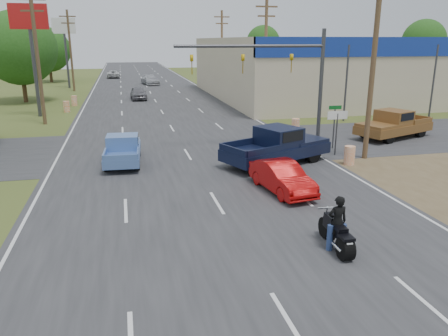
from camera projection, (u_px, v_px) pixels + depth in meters
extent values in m
plane|color=#414E1F|center=(289.00, 323.00, 10.12)|extent=(200.00, 200.00, 0.00)
cube|color=#2D2D30|center=(155.00, 101.00, 47.52)|extent=(15.00, 180.00, 0.02)
cube|color=#2D2D30|center=(183.00, 147.00, 26.95)|extent=(120.00, 10.00, 0.02)
cube|color=brown|center=(423.00, 171.00, 21.85)|extent=(8.00, 18.00, 0.01)
cube|color=#B7A88C|center=(417.00, 66.00, 53.52)|extent=(50.00, 28.00, 6.60)
cylinder|color=#4C3823|center=(373.00, 66.00, 22.93)|extent=(0.28, 0.28, 10.00)
cylinder|color=#4C3823|center=(265.00, 55.00, 39.76)|extent=(0.28, 0.28, 10.00)
cube|color=#4C3823|center=(267.00, 7.00, 38.58)|extent=(2.00, 0.14, 0.14)
cube|color=#4C3823|center=(266.00, 16.00, 38.81)|extent=(1.60, 0.14, 0.14)
cylinder|color=#4C3823|center=(222.00, 51.00, 56.59)|extent=(0.28, 0.28, 10.00)
cube|color=#4C3823|center=(222.00, 17.00, 55.41)|extent=(2.00, 0.14, 0.14)
cube|color=#4C3823|center=(222.00, 23.00, 55.64)|extent=(1.60, 0.14, 0.14)
cylinder|color=#4C3823|center=(38.00, 59.00, 32.84)|extent=(0.28, 0.28, 10.00)
cube|color=#4C3823|center=(32.00, 11.00, 31.89)|extent=(1.60, 0.14, 0.14)
cylinder|color=#4C3823|center=(71.00, 51.00, 55.29)|extent=(0.28, 0.28, 10.00)
cube|color=#4C3823|center=(67.00, 16.00, 54.11)|extent=(2.00, 0.14, 0.14)
cube|color=#4C3823|center=(68.00, 23.00, 54.33)|extent=(1.60, 0.14, 0.14)
cylinder|color=#422D19|center=(24.00, 87.00, 46.02)|extent=(0.44, 0.44, 3.24)
sphere|color=#204D16|center=(19.00, 48.00, 44.91)|extent=(7.56, 7.56, 7.56)
cylinder|color=#422D19|center=(51.00, 73.00, 68.36)|extent=(0.44, 0.44, 2.88)
sphere|color=#204D16|center=(48.00, 50.00, 67.37)|extent=(6.72, 6.72, 6.72)
cylinder|color=#422D19|center=(421.00, 64.00, 86.97)|extent=(0.44, 0.44, 3.60)
sphere|color=#204D16|center=(424.00, 41.00, 85.73)|extent=(8.40, 8.40, 8.40)
cylinder|color=#422D19|center=(263.00, 60.00, 104.96)|extent=(0.44, 0.44, 3.42)
sphere|color=#204D16|center=(263.00, 42.00, 103.79)|extent=(7.98, 7.98, 7.98)
cylinder|color=orange|center=(349.00, 155.00, 22.93)|extent=(0.56, 0.56, 1.00)
cylinder|color=orange|center=(295.00, 126.00, 30.97)|extent=(0.56, 0.56, 1.00)
cylinder|color=orange|center=(67.00, 107.00, 39.93)|extent=(0.56, 0.56, 1.00)
cylinder|color=orange|center=(74.00, 101.00, 43.74)|extent=(0.56, 0.56, 1.00)
cylinder|color=#3F3F44|center=(34.00, 63.00, 36.51)|extent=(0.30, 0.30, 9.00)
cube|color=#B21414|center=(28.00, 16.00, 35.47)|extent=(3.00, 0.35, 2.00)
cylinder|color=#3F3F44|center=(66.00, 54.00, 58.95)|extent=(0.30, 0.30, 9.00)
cube|color=white|center=(64.00, 26.00, 57.91)|extent=(3.00, 0.35, 2.00)
cylinder|color=#3F3F44|center=(336.00, 135.00, 24.65)|extent=(0.08, 0.08, 2.40)
cube|color=white|center=(338.00, 115.00, 24.34)|extent=(1.20, 0.05, 0.45)
cylinder|color=#3F3F44|center=(334.00, 129.00, 26.18)|extent=(0.08, 0.08, 2.40)
cube|color=#0C591E|center=(335.00, 107.00, 25.82)|extent=(0.80, 0.04, 0.22)
cylinder|color=#3F3F44|center=(321.00, 88.00, 26.87)|extent=(0.24, 0.24, 7.00)
cylinder|color=#3F3F44|center=(251.00, 46.00, 25.20)|extent=(9.00, 0.18, 0.18)
imported|color=gold|center=(292.00, 54.00, 25.87)|extent=(0.18, 0.40, 1.10)
imported|color=gold|center=(243.00, 54.00, 25.22)|extent=(0.18, 0.40, 1.10)
imported|color=gold|center=(192.00, 55.00, 24.57)|extent=(0.18, 0.40, 1.10)
imported|color=#A90807|center=(282.00, 177.00, 18.76)|extent=(1.94, 4.10, 1.30)
cylinder|color=black|center=(345.00, 249.00, 12.98)|extent=(0.37, 0.72, 0.71)
cylinder|color=black|center=(324.00, 228.00, 14.44)|extent=(0.15, 0.71, 0.71)
cube|color=black|center=(335.00, 228.00, 13.65)|extent=(0.28, 1.29, 0.32)
cube|color=black|center=(331.00, 219.00, 13.84)|extent=(0.30, 0.60, 0.24)
cube|color=black|center=(340.00, 227.00, 13.30)|extent=(0.34, 0.60, 0.11)
cylinder|color=white|center=(328.00, 208.00, 14.07)|extent=(0.70, 0.08, 0.05)
cube|color=white|center=(350.00, 245.00, 12.69)|extent=(0.19, 0.03, 0.13)
imported|color=black|center=(337.00, 225.00, 13.45)|extent=(0.63, 0.43, 1.69)
cylinder|color=black|center=(111.00, 151.00, 24.39)|extent=(0.31, 0.72, 0.71)
cylinder|color=black|center=(138.00, 150.00, 24.63)|extent=(0.31, 0.72, 0.71)
cylinder|color=black|center=(107.00, 165.00, 21.78)|extent=(0.31, 0.72, 0.71)
cylinder|color=black|center=(137.00, 163.00, 22.02)|extent=(0.31, 0.72, 0.71)
cube|color=#5376B3|center=(123.00, 153.00, 23.15)|extent=(2.03, 4.68, 0.46)
cube|color=#5376B3|center=(124.00, 142.00, 24.37)|extent=(1.78, 1.84, 0.16)
cube|color=#5376B3|center=(122.00, 142.00, 23.07)|extent=(1.70, 1.47, 0.75)
cube|color=black|center=(122.00, 140.00, 23.03)|extent=(1.72, 1.20, 0.40)
cube|color=#5376B3|center=(120.00, 158.00, 20.92)|extent=(1.63, 0.16, 0.26)
cylinder|color=black|center=(288.00, 147.00, 24.84)|extent=(0.98, 0.68, 0.92)
cylinder|color=black|center=(313.00, 154.00, 23.35)|extent=(0.98, 0.68, 0.92)
cylinder|color=black|center=(238.00, 157.00, 22.80)|extent=(0.98, 0.68, 0.92)
cylinder|color=black|center=(263.00, 165.00, 21.32)|extent=(0.98, 0.68, 0.92)
cube|color=black|center=(276.00, 151.00, 23.01)|extent=(6.37, 4.47, 0.60)
cube|color=black|center=(300.00, 140.00, 23.92)|extent=(2.94, 2.89, 0.21)
cube|color=black|center=(278.00, 136.00, 22.86)|extent=(2.48, 2.64, 0.97)
cube|color=black|center=(279.00, 133.00, 22.81)|extent=(2.17, 2.54, 0.52)
cube|color=black|center=(233.00, 150.00, 21.21)|extent=(0.92, 1.97, 0.34)
cylinder|color=black|center=(389.00, 137.00, 27.66)|extent=(0.93, 0.62, 0.87)
cylinder|color=black|center=(366.00, 132.00, 29.11)|extent=(0.93, 0.62, 0.87)
cylinder|color=black|center=(420.00, 131.00, 29.49)|extent=(0.93, 0.62, 0.87)
cylinder|color=black|center=(397.00, 127.00, 30.95)|extent=(0.93, 0.62, 0.87)
cube|color=brown|center=(394.00, 128.00, 29.23)|extent=(6.07, 4.07, 0.57)
cube|color=brown|center=(378.00, 125.00, 28.22)|extent=(2.75, 2.71, 0.20)
cube|color=brown|center=(394.00, 117.00, 28.97)|extent=(2.31, 2.48, 0.93)
cube|color=black|center=(394.00, 115.00, 28.92)|extent=(2.01, 2.40, 0.49)
cube|color=brown|center=(419.00, 118.00, 30.61)|extent=(0.80, 1.90, 0.33)
imported|color=slate|center=(138.00, 93.00, 48.33)|extent=(1.80, 4.18, 1.41)
imported|color=#ADAEB2|center=(150.00, 80.00, 64.58)|extent=(2.77, 5.15, 1.42)
imported|color=#BBBBBB|center=(113.00, 74.00, 76.37)|extent=(2.25, 4.69, 1.29)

